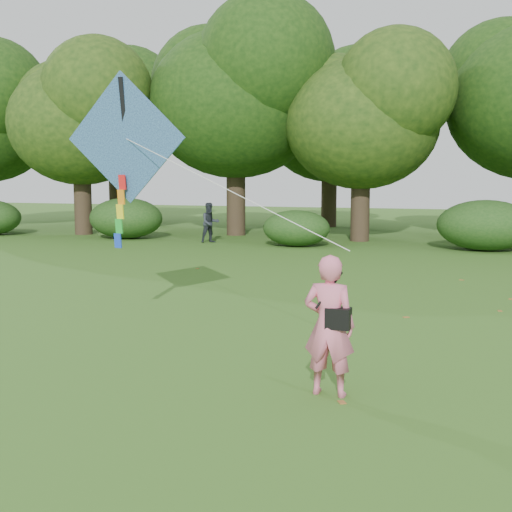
% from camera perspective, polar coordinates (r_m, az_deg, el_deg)
% --- Properties ---
extents(ground, '(100.00, 100.00, 0.00)m').
position_cam_1_polar(ground, '(8.07, -1.15, -12.44)').
color(ground, '#265114').
rests_on(ground, ground).
extents(man_kite_flyer, '(0.65, 0.44, 1.76)m').
position_cam_1_polar(man_kite_flyer, '(7.98, 6.52, -6.15)').
color(man_kite_flyer, '#E46B8A').
rests_on(man_kite_flyer, ground).
extents(bystander_left, '(1.01, 1.01, 1.66)m').
position_cam_1_polar(bystander_left, '(26.64, -4.11, 2.97)').
color(bystander_left, '#252A32').
rests_on(bystander_left, ground).
extents(crossbody_bag, '(0.43, 0.20, 0.70)m').
position_cam_1_polar(crossbody_bag, '(7.90, 7.31, -5.43)').
color(crossbody_bag, black).
rests_on(crossbody_bag, ground).
extents(flying_kite, '(5.56, 2.69, 3.06)m').
position_cam_1_polar(flying_kite, '(11.55, -11.49, 9.96)').
color(flying_kite, '#273FAC').
rests_on(flying_kite, ground).
extents(tree_line, '(54.70, 15.30, 9.48)m').
position_cam_1_polar(tree_line, '(30.19, 17.40, 12.22)').
color(tree_line, '#3A2D1E').
rests_on(tree_line, ground).
extents(shrub_band, '(39.15, 3.22, 1.88)m').
position_cam_1_polar(shrub_band, '(25.04, 11.18, 2.66)').
color(shrub_band, '#264919').
rests_on(shrub_band, ground).
extents(fallen_leaves, '(9.58, 14.28, 0.01)m').
position_cam_1_polar(fallen_leaves, '(11.78, 10.26, -6.28)').
color(fallen_leaves, brown).
rests_on(fallen_leaves, ground).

